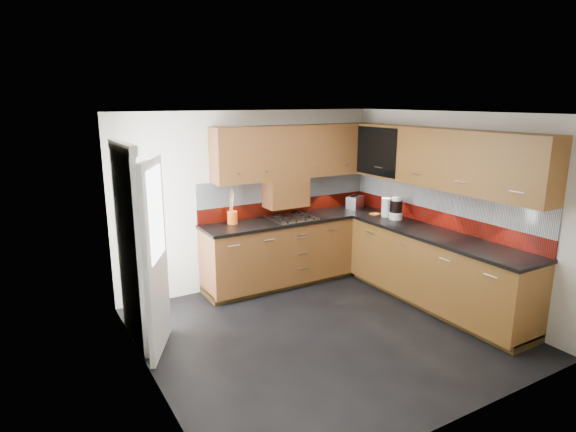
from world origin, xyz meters
TOP-DOWN VIEW (x-y plane):
  - room at (0.00, 0.00)m, footprint 4.00×3.80m
  - base_cabinets at (1.07, 0.72)m, footprint 2.70×3.20m
  - countertop at (1.05, 0.70)m, footprint 2.72×3.22m
  - backsplash at (1.28, 0.93)m, footprint 2.70×3.20m
  - upper_cabinets at (1.23, 0.78)m, footprint 2.50×3.20m
  - extractor_hood at (0.45, 1.64)m, footprint 0.60×0.33m
  - glass_cabinet at (1.71, 1.07)m, footprint 0.32×0.80m
  - back_door at (-1.78, 0.75)m, footprint 0.42×1.19m
  - gas_hob at (0.45, 1.47)m, footprint 0.60×0.52m
  - utensil_pot at (-0.37, 1.63)m, footprint 0.13×0.13m
  - toaster at (1.60, 1.55)m, footprint 0.31×0.26m
  - food_processor at (1.66, 0.72)m, footprint 0.18×0.18m
  - paper_towel at (1.64, 0.90)m, footprint 0.16×0.16m
  - orange_cloth at (1.60, 1.08)m, footprint 0.13×0.11m

SIDE VIEW (x-z plane):
  - base_cabinets at x=1.07m, z-range -0.04..0.91m
  - countertop at x=1.05m, z-range 0.90..0.94m
  - orange_cloth at x=1.60m, z-range 0.94..0.95m
  - gas_hob at x=0.45m, z-range 0.93..0.98m
  - back_door at x=-1.78m, z-range 0.01..2.05m
  - toaster at x=1.60m, z-range 0.94..1.13m
  - utensil_pot at x=-0.37m, z-range 0.80..1.28m
  - paper_towel at x=1.64m, z-range 0.94..1.20m
  - food_processor at x=1.66m, z-range 0.93..1.23m
  - backsplash at x=1.28m, z-range 0.94..1.48m
  - extractor_hood at x=0.45m, z-range 1.08..1.48m
  - room at x=0.00m, z-range 0.18..2.82m
  - upper_cabinets at x=1.23m, z-range 1.48..2.20m
  - glass_cabinet at x=1.71m, z-range 1.54..2.20m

